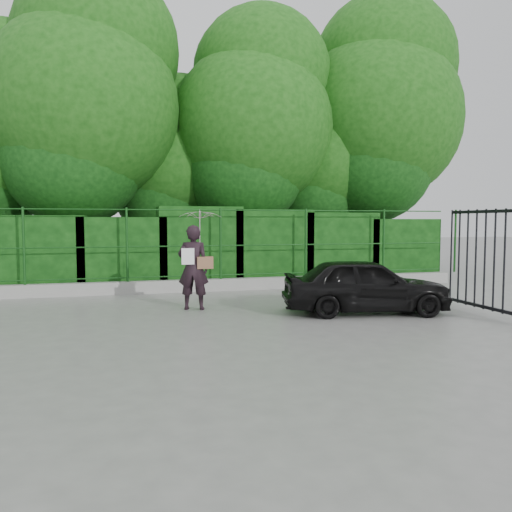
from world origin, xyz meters
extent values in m
plane|color=gray|center=(0.00, 0.00, 0.00)|extent=(80.00, 80.00, 0.00)
cube|color=#9E9E99|center=(0.00, 4.50, 0.15)|extent=(14.00, 0.25, 0.30)
cylinder|color=#124113|center=(-4.20, 4.50, 1.20)|extent=(0.06, 0.06, 1.80)
cylinder|color=#124113|center=(-1.90, 4.50, 1.20)|extent=(0.06, 0.06, 1.80)
cylinder|color=#124113|center=(0.40, 4.50, 1.20)|extent=(0.06, 0.06, 1.80)
cylinder|color=#124113|center=(2.70, 4.50, 1.20)|extent=(0.06, 0.06, 1.80)
cylinder|color=#124113|center=(5.00, 4.50, 1.20)|extent=(0.06, 0.06, 1.80)
cylinder|color=#124113|center=(7.30, 4.50, 1.20)|extent=(0.06, 0.06, 1.80)
cylinder|color=#124113|center=(0.00, 4.50, 0.40)|extent=(13.60, 0.03, 0.03)
cylinder|color=#124113|center=(0.00, 4.50, 1.15)|extent=(13.60, 0.03, 0.03)
cylinder|color=#124113|center=(0.00, 4.50, 2.05)|extent=(13.60, 0.03, 0.03)
cube|color=black|center=(-4.00, 5.50, 0.96)|extent=(2.20, 1.20, 1.91)
cube|color=black|center=(-2.00, 5.50, 0.94)|extent=(2.20, 1.20, 1.88)
cube|color=black|center=(0.00, 5.50, 1.08)|extent=(2.20, 1.20, 2.15)
cube|color=black|center=(2.00, 5.50, 1.04)|extent=(2.20, 1.20, 2.08)
cube|color=black|center=(4.00, 5.50, 1.01)|extent=(2.20, 1.20, 2.01)
cube|color=black|center=(6.00, 5.50, 0.92)|extent=(2.20, 1.20, 1.83)
cylinder|color=black|center=(-3.00, 7.20, 2.25)|extent=(0.36, 0.36, 4.50)
sphere|color=#14470F|center=(-3.00, 7.20, 4.95)|extent=(5.40, 5.40, 5.40)
cylinder|color=black|center=(-0.50, 8.50, 1.62)|extent=(0.36, 0.36, 3.25)
sphere|color=#14470F|center=(-0.50, 8.50, 3.58)|extent=(3.90, 3.90, 3.90)
cylinder|color=black|center=(2.00, 7.50, 2.12)|extent=(0.36, 0.36, 4.25)
sphere|color=#14470F|center=(2.00, 7.50, 4.68)|extent=(5.10, 5.10, 5.10)
cylinder|color=black|center=(4.50, 8.20, 1.75)|extent=(0.36, 0.36, 3.50)
sphere|color=#14470F|center=(4.50, 8.20, 3.85)|extent=(4.20, 4.20, 4.20)
cylinder|color=black|center=(6.50, 7.80, 2.38)|extent=(0.36, 0.36, 4.75)
sphere|color=#14470F|center=(6.50, 7.80, 5.23)|extent=(5.70, 5.70, 5.70)
cube|color=black|center=(4.60, -0.05, 0.15)|extent=(0.05, 2.00, 0.06)
cube|color=black|center=(4.60, -0.05, 1.95)|extent=(0.05, 2.00, 0.06)
cylinder|color=black|center=(4.60, -0.50, 1.05)|extent=(0.04, 0.04, 1.90)
cylinder|color=black|center=(4.60, -0.25, 1.05)|extent=(0.04, 0.04, 1.90)
cylinder|color=black|center=(4.60, 0.00, 1.05)|extent=(0.04, 0.04, 1.90)
cylinder|color=black|center=(4.60, 0.25, 1.05)|extent=(0.04, 0.04, 1.90)
cylinder|color=black|center=(4.60, 0.50, 1.05)|extent=(0.04, 0.04, 1.90)
cylinder|color=black|center=(4.60, 0.75, 1.05)|extent=(0.04, 0.04, 1.90)
cylinder|color=black|center=(4.60, 1.00, 1.05)|extent=(0.04, 0.04, 1.90)
imported|color=black|center=(-0.64, 1.95, 0.85)|extent=(0.71, 0.57, 1.70)
imported|color=#E6AED1|center=(-0.49, 2.00, 1.61)|extent=(0.86, 0.88, 0.79)
cube|color=brown|center=(-0.42, 1.87, 0.95)|extent=(0.32, 0.15, 0.24)
cube|color=white|center=(-0.76, 1.83, 1.08)|extent=(0.25, 0.02, 0.32)
imported|color=black|center=(2.51, 0.73, 0.54)|extent=(3.34, 1.86, 1.08)
camera|label=1|loc=(-1.99, -7.94, 1.77)|focal=35.00mm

